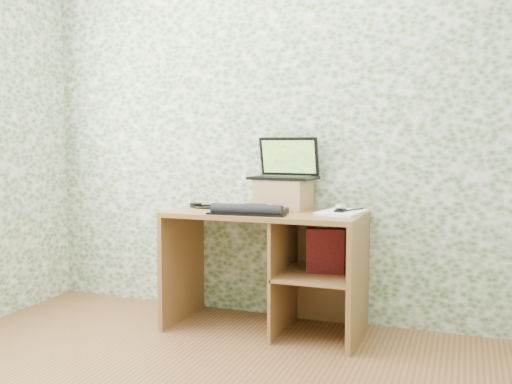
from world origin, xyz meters
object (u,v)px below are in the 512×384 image
at_px(riser, 284,194).
at_px(keyboard, 250,210).
at_px(desk, 279,254).
at_px(laptop, 286,169).
at_px(notepad, 342,212).

distance_m(riser, keyboard, 0.34).
bearing_deg(desk, laptop, 92.30).
bearing_deg(laptop, riser, -85.43).
bearing_deg(keyboard, desk, 54.70).
bearing_deg(notepad, desk, -169.52).
relative_size(laptop, notepad, 1.27).
height_order(desk, keyboard, keyboard).
bearing_deg(desk, notepad, 1.33).
distance_m(desk, keyboard, 0.37).
bearing_deg(riser, notepad, -14.89).
height_order(laptop, notepad, laptop).
relative_size(keyboard, notepad, 1.43).
relative_size(desk, notepad, 3.61).
bearing_deg(riser, laptop, 90.00).
bearing_deg(desk, riser, 93.16).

